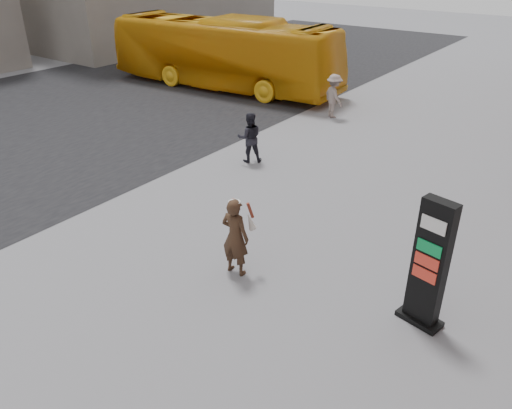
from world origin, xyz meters
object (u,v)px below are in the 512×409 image
Objects in this scene: info_pylon at (430,265)px; pedestrian_a at (250,138)px; bus at (223,53)px; woman at (235,236)px; pedestrian_b at (334,96)px.

info_pylon is 8.45m from pedestrian_a.
info_pylon is at bearing 105.85° from pedestrian_a.
bus reaches higher than info_pylon.
pedestrian_a is (-3.50, 5.11, -0.09)m from woman.
bus is 6.78m from pedestrian_b.
bus is (-14.02, 11.14, 0.39)m from info_pylon.
info_pylon is 3.86m from woman.
bus is (-10.26, 11.93, 0.76)m from woman.
woman is 15.75m from bus.
bus is 6.86× the size of pedestrian_b.
woman is at bearing -143.29° from bus.
woman is 1.01× the size of pedestrian_b.
info_pylon is 1.46× the size of pedestrian_b.
info_pylon is 1.57× the size of pedestrian_a.
pedestrian_a is at bearing -59.45° from woman.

